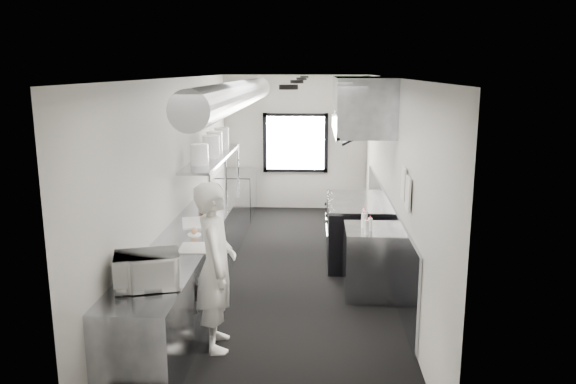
# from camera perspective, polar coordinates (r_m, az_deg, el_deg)

# --- Properties ---
(floor) EXTENTS (3.00, 8.00, 0.01)m
(floor) POSITION_cam_1_polar(r_m,az_deg,el_deg) (8.33, -0.31, -8.19)
(floor) COLOR black
(floor) RESTS_ON ground
(ceiling) EXTENTS (3.00, 8.00, 0.01)m
(ceiling) POSITION_cam_1_polar(r_m,az_deg,el_deg) (7.80, -0.33, 11.44)
(ceiling) COLOR silver
(ceiling) RESTS_ON wall_back
(wall_back) EXTENTS (3.00, 0.02, 2.80)m
(wall_back) POSITION_cam_1_polar(r_m,az_deg,el_deg) (11.90, 0.76, 4.98)
(wall_back) COLOR #B5B1AB
(wall_back) RESTS_ON floor
(wall_front) EXTENTS (3.00, 0.02, 2.80)m
(wall_front) POSITION_cam_1_polar(r_m,az_deg,el_deg) (4.11, -3.47, -9.42)
(wall_front) COLOR #B5B1AB
(wall_front) RESTS_ON floor
(wall_left) EXTENTS (0.02, 8.00, 2.80)m
(wall_left) POSITION_cam_1_polar(r_m,az_deg,el_deg) (8.17, -10.88, 1.38)
(wall_left) COLOR #B5B1AB
(wall_left) RESTS_ON floor
(wall_right) EXTENTS (0.02, 8.00, 2.80)m
(wall_right) POSITION_cam_1_polar(r_m,az_deg,el_deg) (8.01, 10.46, 1.17)
(wall_right) COLOR #B5B1AB
(wall_right) RESTS_ON floor
(wall_cladding) EXTENTS (0.03, 5.50, 1.10)m
(wall_cladding) POSITION_cam_1_polar(r_m,az_deg,el_deg) (8.50, 9.85, -4.06)
(wall_cladding) COLOR gray
(wall_cladding) RESTS_ON wall_right
(hvac_duct) EXTENTS (0.40, 6.40, 0.40)m
(hvac_duct) POSITION_cam_1_polar(r_m,az_deg,el_deg) (8.28, -5.08, 9.71)
(hvac_duct) COLOR #9CA0A4
(hvac_duct) RESTS_ON ceiling
(service_window) EXTENTS (1.36, 0.05, 1.25)m
(service_window) POSITION_cam_1_polar(r_m,az_deg,el_deg) (11.86, 0.75, 4.96)
(service_window) COLOR white
(service_window) RESTS_ON wall_back
(exhaust_hood) EXTENTS (0.81, 2.20, 0.88)m
(exhaust_hood) POSITION_cam_1_polar(r_m,az_deg,el_deg) (8.53, 7.40, 8.66)
(exhaust_hood) COLOR gray
(exhaust_hood) RESTS_ON ceiling
(prep_counter) EXTENTS (0.70, 6.00, 0.90)m
(prep_counter) POSITION_cam_1_polar(r_m,az_deg,el_deg) (7.86, -8.97, -6.15)
(prep_counter) COLOR gray
(prep_counter) RESTS_ON floor
(pass_shelf) EXTENTS (0.45, 3.00, 0.68)m
(pass_shelf) POSITION_cam_1_polar(r_m,az_deg,el_deg) (9.05, -7.53, 3.41)
(pass_shelf) COLOR gray
(pass_shelf) RESTS_ON prep_counter
(range) EXTENTS (0.88, 1.60, 0.94)m
(range) POSITION_cam_1_polar(r_m,az_deg,el_deg) (8.86, 6.68, -3.82)
(range) COLOR black
(range) RESTS_ON floor
(bottle_station) EXTENTS (0.65, 0.80, 0.90)m
(bottle_station) POSITION_cam_1_polar(r_m,az_deg,el_deg) (7.54, 8.21, -6.92)
(bottle_station) COLOR gray
(bottle_station) RESTS_ON floor
(far_work_table) EXTENTS (0.70, 1.20, 0.90)m
(far_work_table) POSITION_cam_1_polar(r_m,az_deg,el_deg) (11.38, -5.20, -0.27)
(far_work_table) COLOR gray
(far_work_table) RESTS_ON floor
(notice_sheet_a) EXTENTS (0.02, 0.28, 0.38)m
(notice_sheet_a) POSITION_cam_1_polar(r_m,az_deg,el_deg) (6.80, 11.57, 0.88)
(notice_sheet_a) COLOR silver
(notice_sheet_a) RESTS_ON wall_right
(notice_sheet_b) EXTENTS (0.02, 0.28, 0.38)m
(notice_sheet_b) POSITION_cam_1_polar(r_m,az_deg,el_deg) (6.47, 12.00, -0.17)
(notice_sheet_b) COLOR silver
(notice_sheet_b) RESTS_ON wall_right
(line_cook) EXTENTS (0.54, 0.72, 1.80)m
(line_cook) POSITION_cam_1_polar(r_m,az_deg,el_deg) (6.00, -7.30, -7.44)
(line_cook) COLOR silver
(line_cook) RESTS_ON floor
(microwave) EXTENTS (0.65, 0.56, 0.33)m
(microwave) POSITION_cam_1_polar(r_m,az_deg,el_deg) (5.53, -14.02, -7.67)
(microwave) COLOR white
(microwave) RESTS_ON prep_counter
(deli_tub_a) EXTENTS (0.19, 0.19, 0.11)m
(deli_tub_a) POSITION_cam_1_polar(r_m,az_deg,el_deg) (5.93, -14.20, -7.42)
(deli_tub_a) COLOR #A3AA9D
(deli_tub_a) RESTS_ON prep_counter
(deli_tub_b) EXTENTS (0.18, 0.18, 0.11)m
(deli_tub_b) POSITION_cam_1_polar(r_m,az_deg,el_deg) (5.81, -14.44, -7.89)
(deli_tub_b) COLOR #A3AA9D
(deli_tub_b) RESTS_ON prep_counter
(newspaper) EXTENTS (0.35, 0.43, 0.01)m
(newspaper) POSITION_cam_1_polar(r_m,az_deg,el_deg) (6.62, -9.42, -5.58)
(newspaper) COLOR white
(newspaper) RESTS_ON prep_counter
(small_plate) EXTENTS (0.18, 0.18, 0.01)m
(small_plate) POSITION_cam_1_polar(r_m,az_deg,el_deg) (7.13, -9.43, -4.25)
(small_plate) COLOR white
(small_plate) RESTS_ON prep_counter
(pastry) EXTENTS (0.09, 0.09, 0.09)m
(pastry) POSITION_cam_1_polar(r_m,az_deg,el_deg) (7.12, -9.45, -3.86)
(pastry) COLOR tan
(pastry) RESTS_ON small_plate
(cutting_board) EXTENTS (0.57, 0.68, 0.02)m
(cutting_board) POSITION_cam_1_polar(r_m,az_deg,el_deg) (7.65, -8.95, -3.06)
(cutting_board) COLOR silver
(cutting_board) RESTS_ON prep_counter
(knife_block) EXTENTS (0.14, 0.22, 0.22)m
(knife_block) POSITION_cam_1_polar(r_m,az_deg,el_deg) (8.71, -8.71, -0.50)
(knife_block) COLOR #5B2E20
(knife_block) RESTS_ON prep_counter
(plate_stack_a) EXTENTS (0.26, 0.26, 0.30)m
(plate_stack_a) POSITION_cam_1_polar(r_m,az_deg,el_deg) (8.19, -8.90, 3.75)
(plate_stack_a) COLOR white
(plate_stack_a) RESTS_ON pass_shelf
(plate_stack_b) EXTENTS (0.30, 0.30, 0.34)m
(plate_stack_b) POSITION_cam_1_polar(r_m,az_deg,el_deg) (8.83, -7.75, 4.54)
(plate_stack_b) COLOR white
(plate_stack_b) RESTS_ON pass_shelf
(plate_stack_c) EXTENTS (0.31, 0.31, 0.36)m
(plate_stack_c) POSITION_cam_1_polar(r_m,az_deg,el_deg) (9.28, -7.41, 4.97)
(plate_stack_c) COLOR white
(plate_stack_c) RESTS_ON pass_shelf
(plate_stack_d) EXTENTS (0.28, 0.28, 0.37)m
(plate_stack_d) POSITION_cam_1_polar(r_m,az_deg,el_deg) (9.75, -6.70, 5.39)
(plate_stack_d) COLOR white
(plate_stack_d) RESTS_ON pass_shelf
(squeeze_bottle_a) EXTENTS (0.07, 0.07, 0.18)m
(squeeze_bottle_a) POSITION_cam_1_polar(r_m,az_deg,el_deg) (7.11, 7.92, -3.54)
(squeeze_bottle_a) COLOR silver
(squeeze_bottle_a) RESTS_ON bottle_station
(squeeze_bottle_b) EXTENTS (0.07, 0.07, 0.17)m
(squeeze_bottle_b) POSITION_cam_1_polar(r_m,az_deg,el_deg) (7.28, 8.27, -3.24)
(squeeze_bottle_b) COLOR silver
(squeeze_bottle_b) RESTS_ON bottle_station
(squeeze_bottle_c) EXTENTS (0.08, 0.08, 0.19)m
(squeeze_bottle_c) POSITION_cam_1_polar(r_m,az_deg,el_deg) (7.41, 7.63, -2.85)
(squeeze_bottle_c) COLOR silver
(squeeze_bottle_c) RESTS_ON bottle_station
(squeeze_bottle_d) EXTENTS (0.07, 0.07, 0.19)m
(squeeze_bottle_d) POSITION_cam_1_polar(r_m,az_deg,el_deg) (7.54, 7.77, -2.58)
(squeeze_bottle_d) COLOR silver
(squeeze_bottle_d) RESTS_ON bottle_station
(squeeze_bottle_e) EXTENTS (0.08, 0.08, 0.18)m
(squeeze_bottle_e) POSITION_cam_1_polar(r_m,az_deg,el_deg) (7.71, 7.73, -2.30)
(squeeze_bottle_e) COLOR silver
(squeeze_bottle_e) RESTS_ON bottle_station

